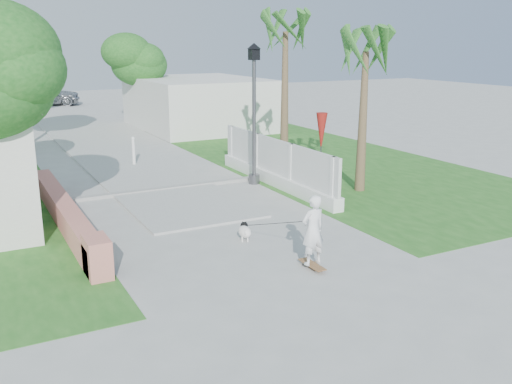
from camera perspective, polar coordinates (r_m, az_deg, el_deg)
ground at (r=12.63m, az=-0.42°, el=-5.99°), size 90.00×90.00×0.00m
path_strip at (r=31.30m, az=-17.45°, el=5.99°), size 3.20×36.00×0.06m
curb at (r=17.92m, az=-9.20°, el=0.31°), size 6.50×0.25×0.10m
grass_right at (r=22.71m, az=6.13°, el=3.38°), size 8.00×20.00×0.01m
pink_wall at (r=14.81m, az=-18.35°, el=-2.31°), size 0.45×8.20×0.80m
lattice_fence at (r=18.25m, az=1.92°, el=2.36°), size 0.35×7.00×1.50m
building_right at (r=30.86m, az=-5.81°, el=8.85°), size 6.00×8.00×2.60m
street_lamp at (r=18.13m, az=-0.20°, el=8.32°), size 0.44×0.44×4.44m
bollard at (r=21.61m, az=-12.15°, el=4.11°), size 0.14×0.14×1.09m
patio_umbrella at (r=18.34m, az=6.56°, el=5.97°), size 0.36×0.36×2.30m
tree_left_near at (r=13.53m, az=-24.16°, el=10.75°), size 3.60×3.60×5.28m
tree_path_left at (r=26.60m, az=-22.91°, el=12.28°), size 3.40×3.40×5.23m
tree_path_right at (r=31.69m, az=-12.08°, el=12.75°), size 3.00×3.00×4.79m
tree_path_far at (r=36.58m, az=-24.07°, el=12.57°), size 3.20×3.20×5.17m
palm_far at (r=19.71m, az=2.96°, el=14.82°), size 1.80×1.80×5.30m
palm_near at (r=17.44m, az=10.91°, el=12.83°), size 1.80×1.80×4.70m
skateboarder at (r=12.03m, az=2.97°, el=-3.45°), size 0.75×2.75×1.55m
dog at (r=13.29m, az=-1.15°, el=-3.90°), size 0.41×0.56×0.41m
parked_car at (r=43.68m, az=-20.60°, el=9.17°), size 5.29×2.76×1.72m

